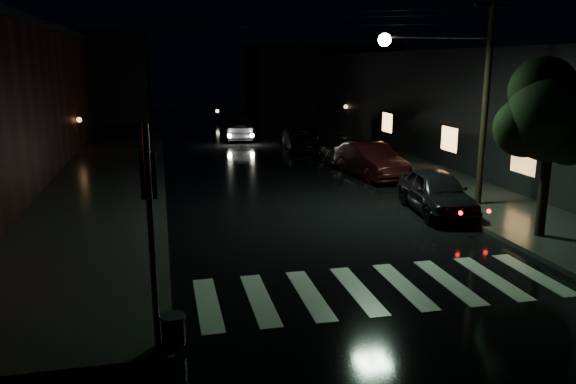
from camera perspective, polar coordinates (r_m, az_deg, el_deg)
ground at (r=12.82m, az=-2.50°, el=-11.72°), size 120.00×120.00×0.00m
sidewalk_left at (r=26.17m, az=-18.97°, el=0.69°), size 6.00×44.00×0.15m
sidewalk_right at (r=28.65m, az=12.35°, el=2.13°), size 4.00×44.00×0.15m
building_right at (r=35.15m, az=20.31°, el=8.42°), size 10.00×40.00×6.00m
building_far_left at (r=57.04m, az=-21.16°, el=10.86°), size 14.00×10.00×8.00m
building_far_right at (r=58.72m, az=3.18°, el=11.25°), size 14.00×10.00×7.00m
crosswalk at (r=14.04m, az=9.43°, el=-9.59°), size 9.00×3.00×0.01m
signal_pole_corner at (r=10.71m, az=-12.63°, el=-8.23°), size 0.68×0.61×4.20m
street_tree at (r=18.50m, az=25.01°, el=6.81°), size 3.10×2.90×5.40m
utility_pole at (r=21.43m, az=18.03°, el=10.39°), size 4.92×0.44×8.00m
parked_car_a at (r=21.03m, az=14.87°, el=0.02°), size 2.36×4.75×1.55m
parked_car_b at (r=26.95m, az=8.41°, el=3.20°), size 2.25×5.08×1.62m
parked_car_c at (r=29.46m, az=6.31°, el=3.90°), size 2.63×5.11×1.42m
parked_car_d at (r=35.05m, az=1.78°, el=5.48°), size 3.01×5.53×1.47m
oncoming_car at (r=39.80m, az=-5.00°, el=6.45°), size 2.15×5.01×1.60m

